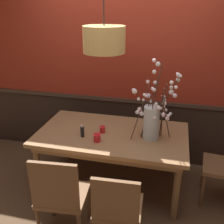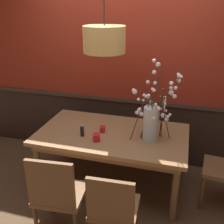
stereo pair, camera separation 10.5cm
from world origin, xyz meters
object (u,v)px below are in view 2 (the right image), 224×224
object	(u,v)px
chair_far_side_right	(148,123)
candle_holder_nearer_center	(96,137)
dining_table	(112,139)
vase_with_blossoms	(152,119)
chair_far_side_left	(114,115)
candle_holder_nearer_edge	(102,129)
chair_near_side_right	(113,208)
chair_near_side_left	(57,193)
pendant_lamp	(104,39)
condiment_bottle	(82,131)

from	to	relation	value
chair_far_side_right	candle_holder_nearer_center	bearing A→B (deg)	-109.92
dining_table	vase_with_blossoms	distance (m)	0.56
chair_far_side_left	candle_holder_nearer_edge	xyz separation A→B (m)	(0.13, -0.95, 0.24)
chair_near_side_right	vase_with_blossoms	world-z (taller)	vase_with_blossoms
chair_near_side_left	chair_near_side_right	world-z (taller)	chair_near_side_left
dining_table	vase_with_blossoms	world-z (taller)	vase_with_blossoms
chair_far_side_right	vase_with_blossoms	world-z (taller)	vase_with_blossoms
chair_far_side_left	candle_holder_nearer_center	size ratio (longest dim) A/B	10.76
chair_near_side_left	dining_table	bearing A→B (deg)	73.32
candle_holder_nearer_center	vase_with_blossoms	bearing A→B (deg)	21.83
chair_far_side_left	vase_with_blossoms	bearing A→B (deg)	-53.49
chair_far_side_left	chair_far_side_right	distance (m)	0.54
chair_near_side_right	chair_far_side_left	bearing A→B (deg)	105.49
dining_table	candle_holder_nearer_center	xyz separation A→B (m)	(-0.11, -0.24, 0.13)
dining_table	candle_holder_nearer_edge	xyz separation A→B (m)	(-0.11, -0.02, 0.12)
vase_with_blossoms	chair_far_side_left	bearing A→B (deg)	126.51
chair_far_side_left	vase_with_blossoms	size ratio (longest dim) A/B	1.08
dining_table	chair_far_side_right	size ratio (longest dim) A/B	1.98
chair_far_side_right	pendant_lamp	size ratio (longest dim) A/B	0.70
chair_far_side_right	candle_holder_nearer_edge	size ratio (longest dim) A/B	11.65
chair_far_side_left	chair_far_side_right	bearing A→B (deg)	-5.55
chair_near_side_left	condiment_bottle	bearing A→B (deg)	92.54
chair_near_side_left	chair_far_side_right	bearing A→B (deg)	72.34
chair_far_side_left	candle_holder_nearer_center	distance (m)	1.20
dining_table	pendant_lamp	world-z (taller)	pendant_lamp
candle_holder_nearer_edge	pendant_lamp	distance (m)	1.01
chair_near_side_left	candle_holder_nearer_center	size ratio (longest dim) A/B	10.47
vase_with_blossoms	pendant_lamp	bearing A→B (deg)	174.42
chair_far_side_left	candle_holder_nearer_center	xyz separation A→B (m)	(0.13, -1.17, 0.24)
chair_far_side_left	chair_near_side_right	xyz separation A→B (m)	(0.51, -1.85, -0.04)
chair_far_side_right	chair_near_side_right	bearing A→B (deg)	-90.76
chair_near_side_left	condiment_bottle	distance (m)	0.78
chair_far_side_right	condiment_bottle	size ratio (longest dim) A/B	6.22
dining_table	chair_far_side_right	bearing A→B (deg)	71.35
vase_with_blossoms	candle_holder_nearer_center	size ratio (longest dim) A/B	9.93
chair_far_side_right	chair_near_side_left	bearing A→B (deg)	-107.66
dining_table	chair_far_side_right	xyz separation A→B (m)	(0.30, 0.88, -0.15)
chair_far_side_right	pendant_lamp	xyz separation A→B (m)	(-0.39, -0.84, 1.28)
pendant_lamp	dining_table	bearing A→B (deg)	-23.79
candle_holder_nearer_edge	condiment_bottle	distance (m)	0.25
dining_table	candle_holder_nearer_edge	distance (m)	0.16
dining_table	chair_far_side_left	bearing A→B (deg)	104.50
vase_with_blossoms	condiment_bottle	bearing A→B (deg)	-168.22
chair_near_side_right	vase_with_blossoms	xyz separation A→B (m)	(0.19, 0.91, 0.47)
pendant_lamp	condiment_bottle	bearing A→B (deg)	-134.47
chair_near_side_right	chair_near_side_left	bearing A→B (deg)	177.72
chair_near_side_right	candle_holder_nearer_center	world-z (taller)	chair_near_side_right
chair_far_side_right	candle_holder_nearer_center	distance (m)	1.22
chair_near_side_right	pendant_lamp	xyz separation A→B (m)	(-0.37, 0.96, 1.29)
candle_holder_nearer_edge	chair_near_side_left	bearing A→B (deg)	-100.25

